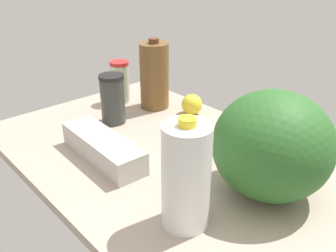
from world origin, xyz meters
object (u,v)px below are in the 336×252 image
object	(u,v)px
milk_jug	(186,176)
egg_carton	(103,148)
tumbler_cup	(120,82)
chocolate_milk_jug	(154,76)
orange_loose	(186,125)
lemon_near_front	(192,104)
watermelon	(272,145)
shaker_bottle	(113,99)

from	to	relation	value
milk_jug	egg_carton	xyz separation A→B (cm)	(37.58, -1.75, -9.16)
tumbler_cup	milk_jug	xyz separation A→B (cm)	(-71.61, 32.35, 4.19)
chocolate_milk_jug	orange_loose	size ratio (longest dim) A/B	3.87
orange_loose	egg_carton	bearing A→B (deg)	79.39
lemon_near_front	chocolate_milk_jug	bearing A→B (deg)	20.76
chocolate_milk_jug	orange_loose	distance (cm)	28.99
watermelon	chocolate_milk_jug	xyz separation A→B (cm)	(63.82, -14.88, -0.97)
shaker_bottle	tumbler_cup	bearing A→B (deg)	-42.77
milk_jug	lemon_near_front	distance (cm)	63.02
shaker_bottle	orange_loose	bearing A→B (deg)	-153.60
tumbler_cup	orange_loose	world-z (taller)	tumbler_cup
egg_carton	orange_loose	distance (cm)	30.00
shaker_bottle	orange_loose	world-z (taller)	shaker_bottle
watermelon	orange_loose	world-z (taller)	watermelon
shaker_bottle	chocolate_milk_jug	distance (cm)	20.97
watermelon	egg_carton	distance (cm)	49.89
orange_loose	chocolate_milk_jug	bearing A→B (deg)	-17.36
egg_carton	chocolate_milk_jug	distance (cm)	43.96
orange_loose	lemon_near_front	distance (cm)	17.75
shaker_bottle	egg_carton	distance (cm)	26.45
watermelon	shaker_bottle	world-z (taller)	watermelon
tumbler_cup	shaker_bottle	distance (cm)	19.89
tumbler_cup	lemon_near_front	distance (cm)	31.64
chocolate_milk_jug	shaker_bottle	bearing A→B (deg)	93.40
shaker_bottle	egg_carton	size ratio (longest dim) A/B	0.54
watermelon	chocolate_milk_jug	world-z (taller)	watermelon
watermelon	chocolate_milk_jug	bearing A→B (deg)	-13.13
tumbler_cup	chocolate_milk_jug	world-z (taller)	chocolate_milk_jug
orange_loose	lemon_near_front	size ratio (longest dim) A/B	0.90
tumbler_cup	milk_jug	size ratio (longest dim) A/B	0.63
milk_jug	shaker_bottle	distance (cm)	60.16
milk_jug	tumbler_cup	bearing A→B (deg)	-24.31
watermelon	lemon_near_front	xyz separation A→B (cm)	(48.63, -20.64, -9.95)
milk_jug	shaker_bottle	bearing A→B (deg)	-18.30
shaker_bottle	chocolate_milk_jug	xyz separation A→B (cm)	(1.22, -20.57, 3.89)
milk_jug	chocolate_milk_jug	xyz separation A→B (cm)	(58.24, -39.42, 0.18)
milk_jug	egg_carton	world-z (taller)	milk_jug
milk_jug	shaker_bottle	world-z (taller)	milk_jug
chocolate_milk_jug	milk_jug	bearing A→B (deg)	145.91
milk_jug	egg_carton	bearing A→B (deg)	-2.66
milk_jug	lemon_near_front	size ratio (longest dim) A/B	3.42
milk_jug	lemon_near_front	xyz separation A→B (cm)	(43.05, -45.17, -8.80)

